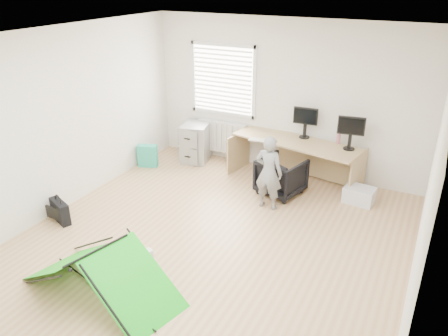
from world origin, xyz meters
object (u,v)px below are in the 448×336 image
at_px(thermos, 339,136).
at_px(desk, 295,161).
at_px(monitor_left, 305,127).
at_px(person, 269,173).
at_px(office_chair, 281,176).
at_px(laptop_bag, 60,211).
at_px(filing_cabinet, 196,142).
at_px(monitor_right, 350,137).
at_px(storage_crate, 359,195).
at_px(kite, 100,272).

bearing_deg(thermos, desk, -162.07).
relative_size(monitor_left, person, 0.35).
bearing_deg(office_chair, laptop_bag, 56.57).
bearing_deg(filing_cabinet, office_chair, -30.54).
relative_size(monitor_left, laptop_bag, 0.96).
distance_m(monitor_right, office_chair, 1.26).
bearing_deg(laptop_bag, person, 56.80).
distance_m(desk, monitor_right, 1.05).
distance_m(desk, thermos, 0.85).
distance_m(monitor_right, thermos, 0.30).
bearing_deg(thermos, storage_crate, -43.45).
bearing_deg(monitor_right, storage_crate, -53.43).
bearing_deg(filing_cabinet, person, -44.18).
bearing_deg(monitor_right, office_chair, -155.86).
xyz_separation_m(thermos, storage_crate, (0.53, -0.50, -0.74)).
distance_m(desk, kite, 3.94).
bearing_deg(filing_cabinet, storage_crate, -19.76).
height_order(desk, person, person).
relative_size(office_chair, person, 0.57).
height_order(desk, thermos, thermos).
xyz_separation_m(monitor_right, storage_crate, (0.31, -0.31, -0.82)).
height_order(desk, laptop_bag, desk).
bearing_deg(person, laptop_bag, 37.13).
relative_size(thermos, kite, 0.13).
bearing_deg(kite, office_chair, 87.91).
relative_size(thermos, storage_crate, 0.54).
bearing_deg(laptop_bag, thermos, 65.33).
xyz_separation_m(monitor_right, kite, (-1.88, -3.84, -0.66)).
bearing_deg(thermos, office_chair, -132.60).
bearing_deg(storage_crate, monitor_left, 155.35).
height_order(office_chair, laptop_bag, office_chair).
height_order(desk, monitor_right, monitor_right).
distance_m(monitor_right, storage_crate, 0.93).
xyz_separation_m(desk, office_chair, (-0.04, -0.55, -0.06)).
relative_size(desk, kite, 1.17).
relative_size(thermos, office_chair, 0.37).
bearing_deg(person, desk, -90.55).
xyz_separation_m(thermos, laptop_bag, (-3.27, -3.08, -0.71)).
bearing_deg(storage_crate, kite, -121.79).
height_order(monitor_right, kite, monitor_right).
distance_m(monitor_left, laptop_bag, 4.17).
bearing_deg(monitor_left, desk, -111.28).
relative_size(thermos, laptop_bag, 0.58).
bearing_deg(office_chair, storage_crate, -153.58).
xyz_separation_m(thermos, office_chair, (-0.70, -0.76, -0.56)).
xyz_separation_m(desk, person, (-0.06, -1.09, 0.22)).
relative_size(monitor_right, person, 0.36).
xyz_separation_m(monitor_left, monitor_right, (0.81, -0.20, 0.00)).
bearing_deg(person, kite, 73.26).
relative_size(desk, monitor_left, 5.26).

